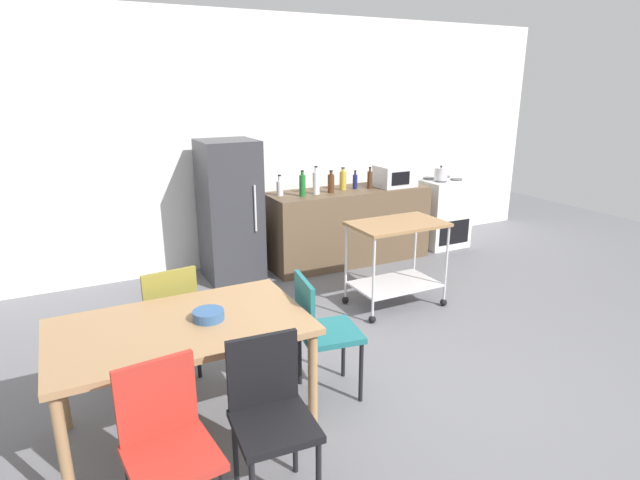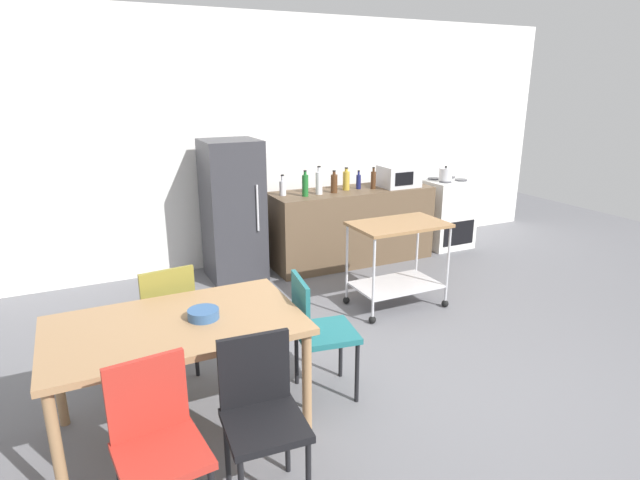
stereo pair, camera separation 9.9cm
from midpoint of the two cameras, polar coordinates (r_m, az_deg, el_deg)
ground_plane at (r=4.06m, az=10.00°, el=-14.96°), size 12.00×12.00×0.00m
back_wall at (r=6.32m, az=-7.20°, el=10.64°), size 8.40×0.12×2.90m
kitchen_counter at (r=6.35m, az=2.67°, el=1.58°), size 2.00×0.64×0.90m
dining_table at (r=3.29m, az=-15.89°, el=-10.13°), size 1.50×0.90×0.75m
chair_black at (r=2.81m, az=-6.55°, el=-18.15°), size 0.43×0.43×0.89m
chair_olive at (r=3.97m, az=-17.12°, el=-7.84°), size 0.44×0.44×0.89m
chair_teal at (r=3.60m, az=-0.72°, el=-9.64°), size 0.46×0.46×0.89m
chair_red at (r=2.71m, az=-17.55°, el=-20.42°), size 0.44×0.44×0.89m
stove_oven at (r=7.17m, az=12.72°, el=2.99°), size 0.60×0.61×0.92m
refrigerator at (r=5.80m, az=-10.35°, el=3.15°), size 0.60×0.63×1.55m
kitchen_cart at (r=5.07m, az=7.86°, el=-1.11°), size 0.91×0.57×0.85m
bottle_sparkling_water at (r=5.90m, az=-4.93°, el=5.77°), size 0.08×0.08×0.24m
bottle_soda at (r=5.85m, az=-2.44°, el=6.05°), size 0.07×0.07×0.29m
bottle_hot_sauce at (r=5.95m, az=-0.92°, el=6.35°), size 0.08×0.08×0.32m
bottle_vinegar at (r=6.04m, az=0.75°, el=6.28°), size 0.08×0.08×0.26m
bottle_sesame_oil at (r=6.21m, az=2.08°, el=6.59°), size 0.08×0.08×0.27m
bottle_soy_sauce at (r=6.29m, az=3.43°, el=6.48°), size 0.06×0.06×0.22m
bottle_olive_oil at (r=6.31m, az=5.05°, el=6.65°), size 0.06×0.06×0.26m
microwave at (r=6.47m, az=7.84°, el=7.00°), size 0.46×0.35×0.26m
fruit_bowl at (r=3.25m, az=-13.05°, el=-8.06°), size 0.19×0.19×0.06m
kettle at (r=6.92m, az=12.76°, el=7.13°), size 0.24×0.17×0.19m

